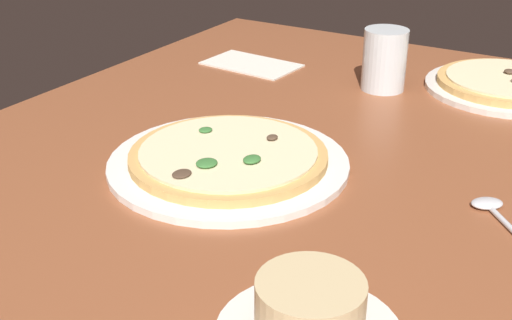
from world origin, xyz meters
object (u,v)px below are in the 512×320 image
Objects in this scene: pizza_side at (508,84)px; spoon at (491,208)px; water_glass at (384,63)px; paper_menu at (251,64)px; pizza_main at (228,159)px; ramekin_on_saucer at (310,317)px.

spoon is (45.34, 8.01, -0.72)cm from pizza_side.
water_glass is 27.90cm from paper_menu.
spoon is (-6.11, 33.98, -0.69)cm from pizza_main.
pizza_main is 57.63cm from pizza_side.
pizza_main is 1.16× the size of pizza_side.
paper_menu is (-40.74, -21.04, -1.01)cm from pizza_main.
pizza_main is at bearing 31.58° from paper_menu.
pizza_side is 2.63× the size of water_glass.
ramekin_on_saucer is at bearing 15.91° from water_glass.
ramekin_on_saucer is 0.94× the size of paper_menu.
pizza_side is 48.23cm from paper_menu.
pizza_side is at bearing 153.22° from pizza_main.
water_glass is at bearing -141.65° from spoon.
pizza_side is at bearing 107.09° from paper_menu.
water_glass is (-40.90, 6.45, 3.74)cm from pizza_main.
water_glass is at bearing -61.60° from pizza_side.
spoon is at bearing 165.21° from ramekin_on_saucer.
ramekin_on_saucer is 2.00× the size of spoon.
pizza_side is at bearing 179.66° from ramekin_on_saucer.
pizza_main is 1.81× the size of paper_menu.
spoon is (-32.07, 8.47, -2.10)cm from ramekin_on_saucer.
pizza_side is (-51.45, 25.97, 0.03)cm from pizza_main.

